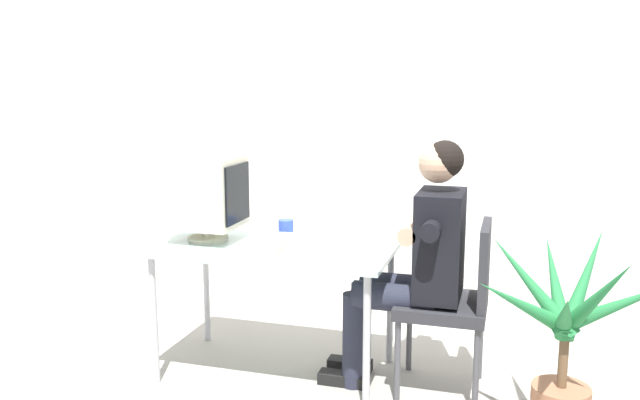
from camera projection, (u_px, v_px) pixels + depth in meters
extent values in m
plane|color=#9E998E|center=(277.00, 372.00, 3.56)|extent=(12.00, 12.00, 0.00)
cube|color=silver|center=(385.00, 90.00, 4.53)|extent=(8.00, 0.10, 3.00)
cylinder|color=#B7B7BC|center=(154.00, 320.00, 3.37)|extent=(0.04, 0.04, 0.69)
cylinder|color=#B7B7BC|center=(367.00, 344.00, 3.06)|extent=(0.04, 0.04, 0.69)
cylinder|color=#B7B7BC|center=(206.00, 286.00, 3.94)|extent=(0.04, 0.04, 0.69)
cylinder|color=#B7B7BC|center=(390.00, 304.00, 3.62)|extent=(0.04, 0.04, 0.69)
cube|color=silver|center=(276.00, 247.00, 3.44)|extent=(1.24, 0.72, 0.03)
cylinder|color=beige|center=(208.00, 238.00, 3.52)|extent=(0.22, 0.22, 0.02)
cylinder|color=beige|center=(208.00, 231.00, 3.52)|extent=(0.06, 0.06, 0.06)
cube|color=beige|center=(207.00, 192.00, 3.48)|extent=(0.34, 0.34, 0.37)
cube|color=black|center=(237.00, 193.00, 3.43)|extent=(0.01, 0.29, 0.31)
cube|color=beige|center=(272.00, 243.00, 3.41)|extent=(0.19, 0.41, 0.02)
cube|color=beige|center=(272.00, 240.00, 3.41)|extent=(0.16, 0.37, 0.01)
cylinder|color=#4C4C51|center=(397.00, 361.00, 3.19)|extent=(0.03, 0.03, 0.42)
cylinder|color=#4C4C51|center=(476.00, 370.00, 3.09)|extent=(0.03, 0.03, 0.42)
cylinder|color=#4C4C51|center=(409.00, 333.00, 3.55)|extent=(0.03, 0.03, 0.42)
cylinder|color=#4C4C51|center=(480.00, 341.00, 3.44)|extent=(0.03, 0.03, 0.42)
cube|color=#2D2D33|center=(442.00, 306.00, 3.28)|extent=(0.44, 0.44, 0.06)
cube|color=#2D2D33|center=(485.00, 264.00, 3.18)|extent=(0.04, 0.39, 0.40)
cube|color=black|center=(440.00, 244.00, 3.23)|extent=(0.22, 0.37, 0.53)
sphere|color=tan|center=(438.00, 163.00, 3.16)|extent=(0.19, 0.19, 0.19)
sphere|color=black|center=(445.00, 159.00, 3.15)|extent=(0.19, 0.19, 0.19)
cylinder|color=#262838|center=(394.00, 297.00, 3.25)|extent=(0.41, 0.14, 0.14)
cylinder|color=#262838|center=(400.00, 287.00, 3.42)|extent=(0.41, 0.14, 0.14)
cylinder|color=#262838|center=(353.00, 340.00, 3.35)|extent=(0.11, 0.11, 0.50)
cylinder|color=#262838|center=(361.00, 328.00, 3.52)|extent=(0.11, 0.11, 0.50)
cube|color=black|center=(342.00, 379.00, 3.40)|extent=(0.24, 0.09, 0.06)
cube|color=black|center=(350.00, 365.00, 3.57)|extent=(0.24, 0.09, 0.06)
cylinder|color=black|center=(431.00, 230.00, 3.01)|extent=(0.09, 0.14, 0.09)
cylinder|color=black|center=(441.00, 213.00, 3.42)|extent=(0.09, 0.14, 0.09)
cylinder|color=tan|center=(412.00, 229.00, 3.26)|extent=(0.09, 0.37, 0.09)
cylinder|color=brown|center=(563.00, 356.00, 2.70)|extent=(0.04, 0.04, 0.27)
cone|color=#287C41|center=(616.00, 306.00, 2.59)|extent=(0.49, 0.13, 0.33)
cone|color=#287C41|center=(584.00, 281.00, 2.74)|extent=(0.25, 0.36, 0.47)
cone|color=#287C41|center=(555.00, 284.00, 2.82)|extent=(0.16, 0.46, 0.39)
cone|color=#287C41|center=(531.00, 285.00, 2.75)|extent=(0.41, 0.25, 0.43)
cone|color=#287C41|center=(526.00, 307.00, 2.62)|extent=(0.44, 0.34, 0.34)
cone|color=#287C41|center=(565.00, 315.00, 2.50)|extent=(0.12, 0.49, 0.34)
cone|color=#287C41|center=(595.00, 300.00, 2.52)|extent=(0.29, 0.36, 0.46)
cylinder|color=blue|center=(286.00, 227.00, 3.67)|extent=(0.08, 0.08, 0.08)
torus|color=blue|center=(289.00, 225.00, 3.71)|extent=(0.06, 0.01, 0.06)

